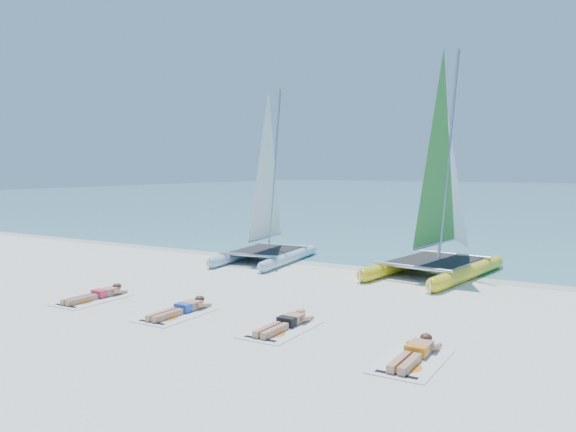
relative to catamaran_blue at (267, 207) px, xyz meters
name	(u,v)px	position (x,y,z in m)	size (l,w,h in m)	color
ground	(245,296)	(2.49, -4.88, -1.88)	(140.00, 140.00, 0.00)	silver
sea	(542,194)	(2.49, 58.12, -1.87)	(140.00, 115.00, 0.01)	#68A0AE
wet_sand_strip	(338,264)	(2.49, 0.62, -1.88)	(140.00, 1.40, 0.01)	silver
catamaran_blue	(267,207)	(0.00, 0.00, 0.00)	(2.71, 4.83, 6.30)	#AED2E5
catamaran_yellow	(443,200)	(5.92, 0.89, 0.39)	(3.30, 5.80, 7.22)	yellow
towel_a	(92,300)	(-0.51, -7.19, -1.87)	(1.00, 1.85, 0.02)	white
sunbather_a	(98,294)	(-0.51, -6.99, -1.76)	(0.37, 1.73, 0.26)	tan
towel_b	(176,315)	(2.25, -7.20, -1.87)	(1.00, 1.85, 0.02)	white
sunbather_b	(182,308)	(2.25, -7.01, -1.76)	(0.37, 1.73, 0.26)	tan
towel_c	(281,330)	(4.84, -7.00, -1.87)	(1.00, 1.85, 0.02)	white
sunbather_c	(286,322)	(4.84, -6.80, -1.76)	(0.37, 1.73, 0.26)	tan
towel_d	(412,361)	(7.70, -7.45, -1.87)	(1.00, 1.85, 0.02)	white
sunbather_d	(415,352)	(7.70, -7.26, -1.76)	(0.37, 1.73, 0.26)	tan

